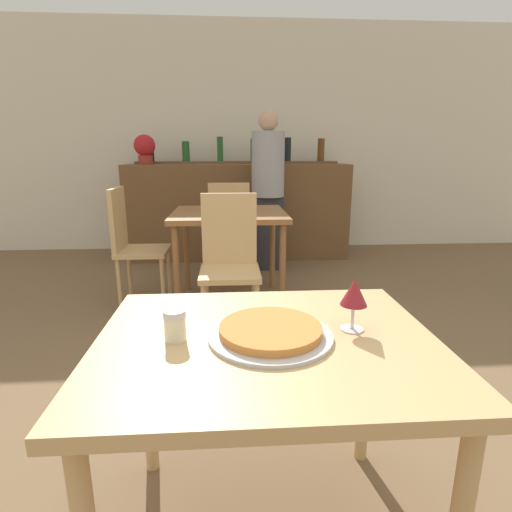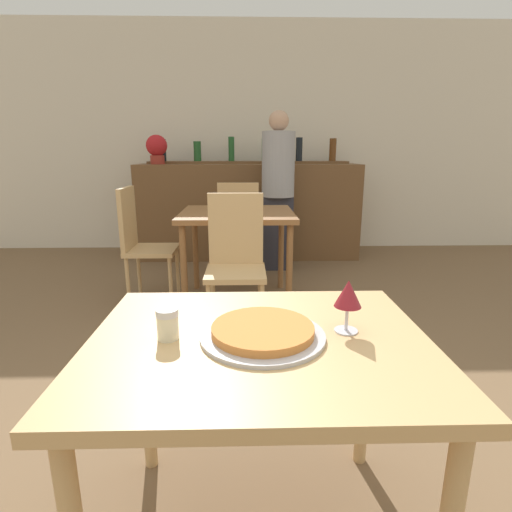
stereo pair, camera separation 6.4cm
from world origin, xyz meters
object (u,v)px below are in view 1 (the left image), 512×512
(chair_far_side_back, at_px, (229,226))
(person_standing, at_px, (268,186))
(chair_far_side_left, at_px, (132,240))
(cheese_shaker, at_px, (175,325))
(potted_plant, at_px, (145,148))
(pizza_tray, at_px, (270,332))
(chair_far_side_front, at_px, (230,256))
(wine_glass, at_px, (354,294))

(chair_far_side_back, xyz_separation_m, person_standing, (0.41, 0.42, 0.34))
(chair_far_side_back, distance_m, chair_far_side_left, 0.98)
(cheese_shaker, bearing_deg, chair_far_side_back, 86.82)
(chair_far_side_left, bearing_deg, potted_plant, 5.69)
(chair_far_side_left, distance_m, pizza_tray, 2.36)
(pizza_tray, xyz_separation_m, cheese_shaker, (-0.27, 0.00, 0.03))
(chair_far_side_front, xyz_separation_m, potted_plant, (-0.94, 2.11, 0.74))
(cheese_shaker, height_order, wine_glass, wine_glass)
(cheese_shaker, relative_size, person_standing, 0.05)
(pizza_tray, relative_size, person_standing, 0.22)
(person_standing, bearing_deg, chair_far_side_left, -140.28)
(cheese_shaker, bearing_deg, pizza_tray, -0.15)
(cheese_shaker, relative_size, wine_glass, 0.57)
(wine_glass, bearing_deg, chair_far_side_front, 103.24)
(chair_far_side_front, distance_m, pizza_tray, 1.61)
(potted_plant, bearing_deg, cheese_shaker, -77.95)
(person_standing, relative_size, wine_glass, 10.40)
(person_standing, bearing_deg, cheese_shaker, -100.07)
(person_standing, relative_size, potted_plant, 5.04)
(wine_glass, bearing_deg, chair_far_side_back, 97.68)
(chair_far_side_left, xyz_separation_m, person_standing, (1.20, 1.00, 0.34))
(cheese_shaker, relative_size, potted_plant, 0.28)
(chair_far_side_back, height_order, cheese_shaker, chair_far_side_back)
(chair_far_side_back, xyz_separation_m, chair_far_side_left, (-0.79, -0.58, 0.00))
(cheese_shaker, distance_m, person_standing, 3.22)
(cheese_shaker, bearing_deg, chair_far_side_front, 84.51)
(pizza_tray, bearing_deg, cheese_shaker, 179.85)
(chair_far_side_front, xyz_separation_m, pizza_tray, (0.12, -1.59, 0.18))
(pizza_tray, distance_m, cheese_shaker, 0.27)
(chair_far_side_front, relative_size, chair_far_side_left, 1.00)
(chair_far_side_front, height_order, chair_far_side_left, same)
(potted_plant, bearing_deg, chair_far_side_left, -84.31)
(chair_far_side_back, distance_m, potted_plant, 1.53)
(pizza_tray, bearing_deg, wine_glass, 8.45)
(cheese_shaker, xyz_separation_m, wine_glass, (0.52, 0.04, 0.07))
(potted_plant, bearing_deg, person_standing, -21.38)
(chair_far_side_front, height_order, pizza_tray, chair_far_side_front)
(chair_far_side_front, distance_m, chair_far_side_back, 1.16)
(cheese_shaker, bearing_deg, chair_far_side_left, 106.35)
(cheese_shaker, bearing_deg, potted_plant, 102.05)
(chair_far_side_left, bearing_deg, person_standing, -50.28)
(chair_far_side_left, height_order, wine_glass, chair_far_side_left)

